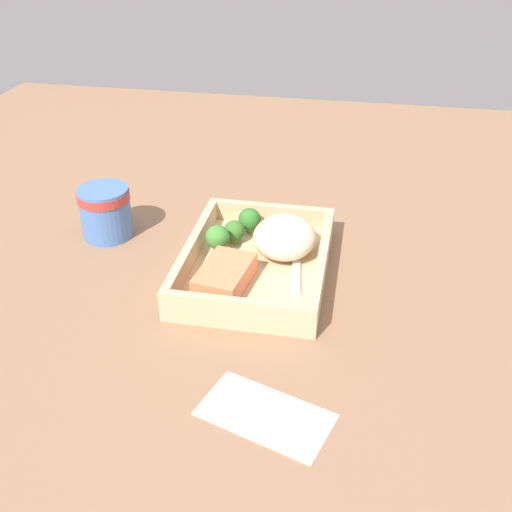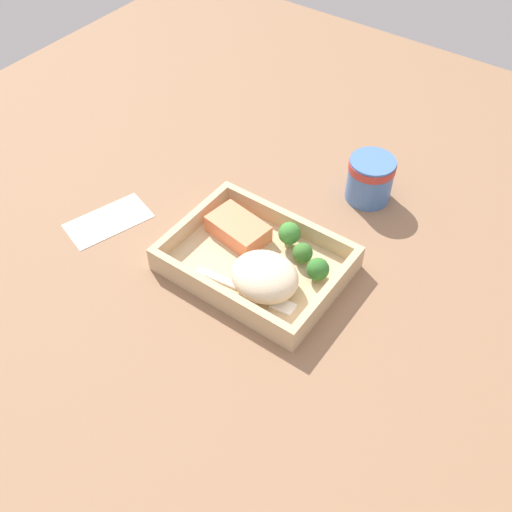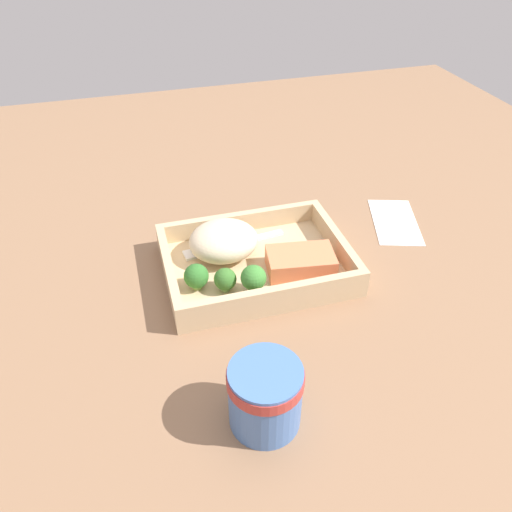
{
  "view_description": "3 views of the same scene",
  "coord_description": "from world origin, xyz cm",
  "views": [
    {
      "loc": [
        -69.24,
        -13.04,
        47.12
      ],
      "look_at": [
        0.0,
        0.0,
        2.7
      ],
      "focal_mm": 42.0,
      "sensor_mm": 36.0,
      "label": 1
    },
    {
      "loc": [
        35.82,
        -49.91,
        69.45
      ],
      "look_at": [
        0.0,
        0.0,
        2.7
      ],
      "focal_mm": 42.0,
      "sensor_mm": 36.0,
      "label": 2
    },
    {
      "loc": [
        15.74,
        54.91,
        47.01
      ],
      "look_at": [
        0.0,
        0.0,
        2.7
      ],
      "focal_mm": 35.0,
      "sensor_mm": 36.0,
      "label": 3
    }
  ],
  "objects": [
    {
      "name": "salmon_fillet",
      "position": [
        -5.73,
        3.12,
        2.7
      ],
      "size": [
        10.26,
        7.23,
        3.0
      ],
      "primitive_type": "cube",
      "rotation": [
        0.0,
        0.0,
        -0.15
      ],
      "color": "#F07E52",
      "rests_on": "takeout_tray"
    },
    {
      "name": "broccoli_floret_3",
      "position": [
        2.06,
        5.98,
        3.8
      ],
      "size": [
        3.5,
        3.5,
        4.48
      ],
      "color": "#789654",
      "rests_on": "takeout_tray"
    },
    {
      "name": "paper_cup",
      "position": [
        6.06,
        24.58,
        4.43
      ],
      "size": [
        7.9,
        7.9,
        7.94
      ],
      "color": "#4770B4",
      "rests_on": "ground_plane"
    },
    {
      "name": "ground_plane",
      "position": [
        0.0,
        0.0,
        -1.0
      ],
      "size": [
        160.0,
        160.0,
        2.0
      ],
      "primitive_type": "cube",
      "color": "#896549"
    },
    {
      "name": "receipt_slip",
      "position": [
        -26.09,
        -5.9,
        0.12
      ],
      "size": [
        11.09,
        15.18,
        0.24
      ],
      "primitive_type": "cube",
      "rotation": [
        0.0,
        0.0,
        -0.32
      ],
      "color": "white",
      "rests_on": "ground_plane"
    },
    {
      "name": "takeout_tray",
      "position": [
        0.0,
        0.0,
        0.6
      ],
      "size": [
        26.43,
        19.62,
        1.2
      ],
      "primitive_type": "cube",
      "color": "tan",
      "rests_on": "ground_plane"
    },
    {
      "name": "fork",
      "position": [
        3.09,
        -5.35,
        1.42
      ],
      "size": [
        15.88,
        3.59,
        0.44
      ],
      "color": "white",
      "rests_on": "takeout_tray"
    },
    {
      "name": "broccoli_floret_2",
      "position": [
        9.26,
        2.75,
        3.21
      ],
      "size": [
        3.43,
        3.43,
        3.8
      ],
      "color": "#769E50",
      "rests_on": "takeout_tray"
    },
    {
      "name": "broccoli_floret_1",
      "position": [
        5.59,
        4.33,
        3.09
      ],
      "size": [
        3.11,
        3.11,
        3.52
      ],
      "color": "#7EA861",
      "rests_on": "takeout_tray"
    },
    {
      "name": "tray_rim",
      "position": [
        0.0,
        0.0,
        2.75
      ],
      "size": [
        26.43,
        19.62,
        3.1
      ],
      "color": "tan",
      "rests_on": "takeout_tray"
    },
    {
      "name": "mashed_potatoes",
      "position": [
        3.99,
        -3.42,
        3.85
      ],
      "size": [
        10.23,
        9.05,
        5.3
      ],
      "primitive_type": "ellipsoid",
      "color": "beige",
      "rests_on": "takeout_tray"
    }
  ]
}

